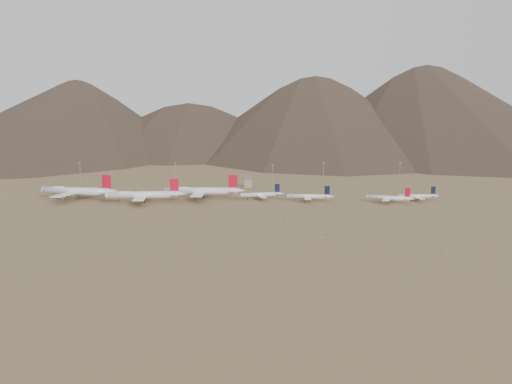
{
  "coord_description": "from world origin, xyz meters",
  "views": [
    {
      "loc": [
        45.82,
        -400.81,
        70.68
      ],
      "look_at": [
        39.61,
        30.0,
        8.14
      ],
      "focal_mm": 35.0,
      "sensor_mm": 36.0,
      "label": 1
    }
  ],
  "objects_px": {
    "narrowbody_b": "(310,196)",
    "control_tower": "(248,182)",
    "widebody_centre": "(143,195)",
    "narrowbody_a": "(262,195)",
    "widebody_east": "(202,191)",
    "widebody_west": "(77,191)"
  },
  "relations": [
    {
      "from": "widebody_west",
      "to": "narrowbody_a",
      "type": "height_order",
      "value": "widebody_west"
    },
    {
      "from": "narrowbody_a",
      "to": "widebody_east",
      "type": "bearing_deg",
      "value": 163.97
    },
    {
      "from": "widebody_east",
      "to": "control_tower",
      "type": "distance_m",
      "value": 88.41
    },
    {
      "from": "narrowbody_a",
      "to": "narrowbody_b",
      "type": "height_order",
      "value": "narrowbody_b"
    },
    {
      "from": "narrowbody_b",
      "to": "control_tower",
      "type": "distance_m",
      "value": 106.87
    },
    {
      "from": "widebody_centre",
      "to": "narrowbody_b",
      "type": "xyz_separation_m",
      "value": [
        143.31,
        10.01,
        -2.66
      ]
    },
    {
      "from": "widebody_west",
      "to": "narrowbody_b",
      "type": "bearing_deg",
      "value": 10.4
    },
    {
      "from": "widebody_east",
      "to": "narrowbody_a",
      "type": "height_order",
      "value": "widebody_east"
    },
    {
      "from": "narrowbody_a",
      "to": "widebody_centre",
      "type": "bearing_deg",
      "value": 176.27
    },
    {
      "from": "widebody_east",
      "to": "narrowbody_a",
      "type": "distance_m",
      "value": 53.55
    },
    {
      "from": "widebody_centre",
      "to": "narrowbody_a",
      "type": "xyz_separation_m",
      "value": [
        101.21,
        20.74,
        -2.75
      ]
    },
    {
      "from": "narrowbody_b",
      "to": "control_tower",
      "type": "xyz_separation_m",
      "value": [
        -56.52,
        90.7,
        0.84
      ]
    },
    {
      "from": "widebody_west",
      "to": "control_tower",
      "type": "height_order",
      "value": "widebody_west"
    },
    {
      "from": "widebody_west",
      "to": "narrowbody_a",
      "type": "bearing_deg",
      "value": 13.73
    },
    {
      "from": "widebody_centre",
      "to": "widebody_east",
      "type": "height_order",
      "value": "widebody_east"
    },
    {
      "from": "widebody_east",
      "to": "narrowbody_a",
      "type": "bearing_deg",
      "value": -0.69
    },
    {
      "from": "widebody_east",
      "to": "widebody_centre",
      "type": "bearing_deg",
      "value": -155.82
    },
    {
      "from": "widebody_east",
      "to": "control_tower",
      "type": "bearing_deg",
      "value": 63.82
    },
    {
      "from": "widebody_centre",
      "to": "control_tower",
      "type": "height_order",
      "value": "widebody_centre"
    },
    {
      "from": "widebody_centre",
      "to": "widebody_west",
      "type": "bearing_deg",
      "value": 158.68
    },
    {
      "from": "widebody_centre",
      "to": "widebody_east",
      "type": "xyz_separation_m",
      "value": [
        47.75,
        21.41,
        0.39
      ]
    },
    {
      "from": "widebody_centre",
      "to": "narrowbody_a",
      "type": "bearing_deg",
      "value": 4.34
    }
  ]
}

